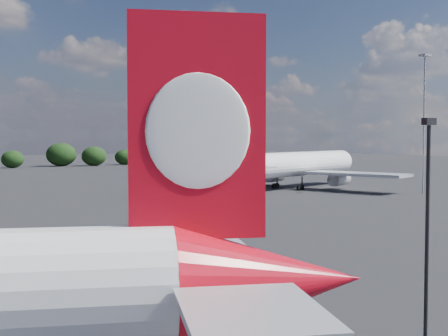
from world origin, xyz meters
TOP-DOWN VIEW (x-y plane):
  - china_southern_airliner at (64.60, 68.07)m, footprint 46.12×44.31m
  - apron_lamp_post at (10.33, -13.40)m, footprint 0.55×0.30m
  - floodlight_mast_near at (79.58, 48.03)m, footprint 1.60×1.60m

SIDE VIEW (x-z plane):
  - china_southern_airliner at x=64.60m, z-range -3.03..12.46m
  - apron_lamp_post at x=10.33m, z-range 0.65..11.94m
  - floodlight_mast_near at x=79.58m, z-range 3.40..28.58m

